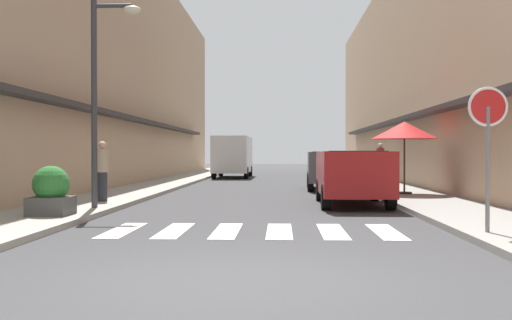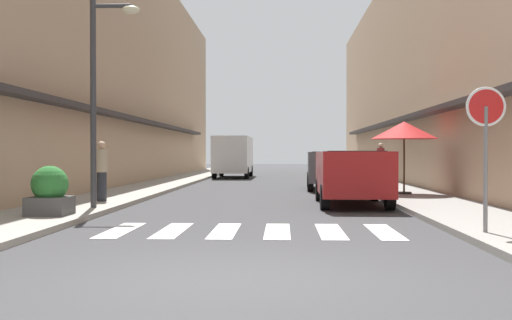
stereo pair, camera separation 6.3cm
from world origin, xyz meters
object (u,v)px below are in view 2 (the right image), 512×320
at_px(round_street_sign, 486,121).
at_px(planter_corner, 50,192).
at_px(pedestrian_walking_far, 381,161).
at_px(delivery_van, 233,153).
at_px(parked_car_mid, 331,166).
at_px(cafe_umbrella, 404,131).
at_px(pedestrian_walking_near, 102,170).
at_px(street_lamp, 102,79).
at_px(parked_car_near, 352,171).

bearing_deg(round_street_sign, planter_corner, 164.06).
height_order(round_street_sign, pedestrian_walking_far, round_street_sign).
distance_m(delivery_van, pedestrian_walking_far, 10.44).
distance_m(delivery_van, planter_corner, 22.29).
bearing_deg(parked_car_mid, cafe_umbrella, -64.17).
bearing_deg(parked_car_mid, pedestrian_walking_near, -132.14).
xyz_separation_m(pedestrian_walking_near, pedestrian_walking_far, (9.23, 11.11, 0.08)).
height_order(delivery_van, planter_corner, delivery_van).
distance_m(planter_corner, pedestrian_walking_far, 17.34).
bearing_deg(street_lamp, parked_car_near, 19.84).
bearing_deg(pedestrian_walking_near, parked_car_mid, 93.25).
bearing_deg(delivery_van, pedestrian_walking_near, -96.12).
relative_size(parked_car_mid, cafe_umbrella, 1.86).
height_order(parked_car_near, round_street_sign, round_street_sign).
height_order(delivery_van, street_lamp, street_lamp).
distance_m(parked_car_near, pedestrian_walking_near, 6.72).
bearing_deg(cafe_umbrella, delivery_van, 113.60).
relative_size(round_street_sign, pedestrian_walking_far, 1.36).
distance_m(delivery_van, round_street_sign, 25.28).
distance_m(parked_car_near, cafe_umbrella, 3.71).
xyz_separation_m(delivery_van, cafe_umbrella, (6.69, -15.32, 0.72)).
bearing_deg(pedestrian_walking_near, round_street_sign, 9.54).
relative_size(cafe_umbrella, planter_corner, 2.23).
xyz_separation_m(parked_car_mid, round_street_sign, (1.45, -13.30, 1.01)).
bearing_deg(street_lamp, delivery_van, 85.97).
distance_m(parked_car_near, parked_car_mid, 6.99).
xyz_separation_m(cafe_umbrella, pedestrian_walking_far, (0.54, 7.80, -1.08)).
xyz_separation_m(round_street_sign, cafe_umbrella, (0.54, 9.20, 0.19)).
bearing_deg(delivery_van, parked_car_mid, -67.23).
bearing_deg(parked_car_near, delivery_van, 104.50).
distance_m(round_street_sign, pedestrian_walking_near, 10.10).
xyz_separation_m(parked_car_mid, cafe_umbrella, (1.98, -4.10, 1.20)).
xyz_separation_m(parked_car_near, street_lamp, (-6.15, -2.22, 2.24)).
xyz_separation_m(cafe_umbrella, planter_corner, (-8.69, -6.87, -1.52)).
bearing_deg(pedestrian_walking_far, round_street_sign, -78.52).
distance_m(delivery_van, cafe_umbrella, 16.73).
bearing_deg(pedestrian_walking_far, cafe_umbrella, -78.83).
height_order(parked_car_near, pedestrian_walking_near, pedestrian_walking_near).
relative_size(parked_car_near, round_street_sign, 1.84).
relative_size(delivery_van, cafe_umbrella, 2.36).
bearing_deg(pedestrian_walking_far, parked_car_mid, -109.20).
distance_m(round_street_sign, street_lamp, 8.71).
bearing_deg(planter_corner, parked_car_near, 30.68).
bearing_deg(parked_car_mid, planter_corner, -121.44).
bearing_deg(planter_corner, round_street_sign, -15.94).
height_order(parked_car_near, pedestrian_walking_far, pedestrian_walking_far).
height_order(delivery_van, round_street_sign, round_street_sign).
relative_size(delivery_van, round_street_sign, 2.28).
xyz_separation_m(street_lamp, cafe_umbrella, (8.13, 5.11, -1.04)).
distance_m(round_street_sign, cafe_umbrella, 9.22).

